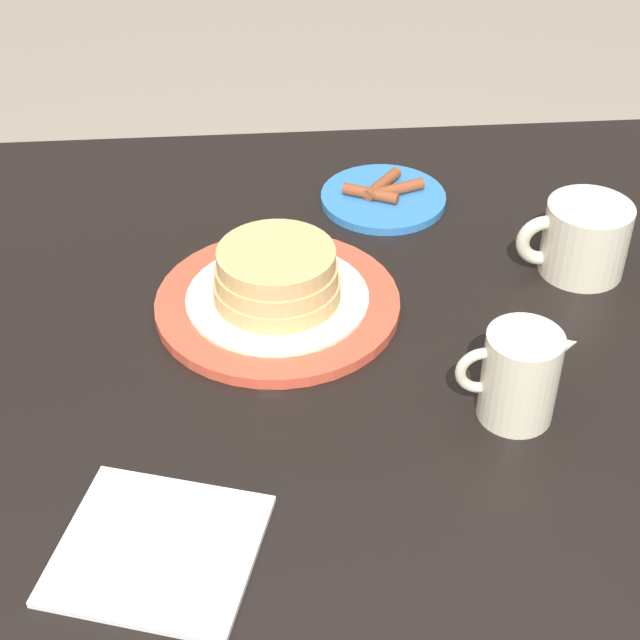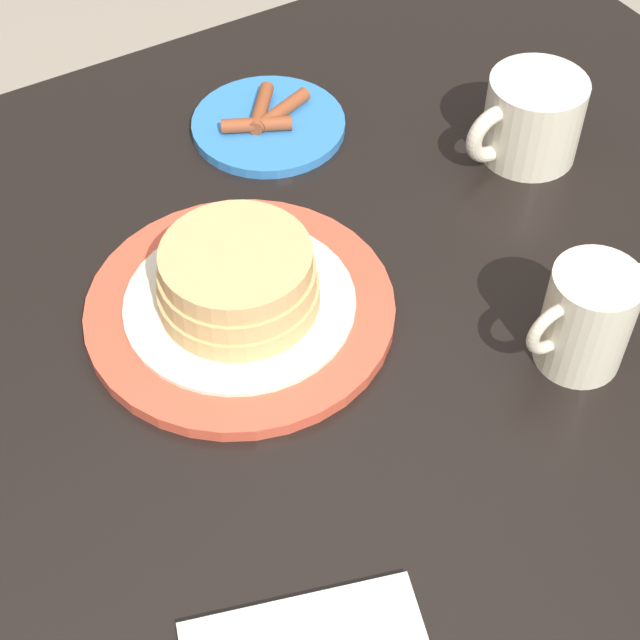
{
  "view_description": "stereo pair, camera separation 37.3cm",
  "coord_description": "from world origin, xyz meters",
  "px_view_note": "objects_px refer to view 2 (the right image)",
  "views": [
    {
      "loc": [
        0.05,
        0.76,
        1.38
      ],
      "look_at": [
        -0.01,
        0.02,
        0.79
      ],
      "focal_mm": 55.0,
      "sensor_mm": 36.0,
      "label": 1
    },
    {
      "loc": [
        0.25,
        0.44,
        1.36
      ],
      "look_at": [
        -0.01,
        0.02,
        0.79
      ],
      "focal_mm": 55.0,
      "sensor_mm": 36.0,
      "label": 2
    }
  ],
  "objects_px": {
    "pancake_plate": "(239,293)",
    "coffee_mug": "(530,118)",
    "creamer_pitcher": "(588,316)",
    "side_plate_bacon": "(268,123)"
  },
  "relations": [
    {
      "from": "pancake_plate",
      "to": "coffee_mug",
      "type": "relative_size",
      "value": 2.09
    },
    {
      "from": "pancake_plate",
      "to": "coffee_mug",
      "type": "height_order",
      "value": "coffee_mug"
    },
    {
      "from": "pancake_plate",
      "to": "creamer_pitcher",
      "type": "bearing_deg",
      "value": 139.88
    },
    {
      "from": "coffee_mug",
      "to": "side_plate_bacon",
      "type": "bearing_deg",
      "value": -39.26
    },
    {
      "from": "side_plate_bacon",
      "to": "creamer_pitcher",
      "type": "relative_size",
      "value": 1.39
    },
    {
      "from": "pancake_plate",
      "to": "side_plate_bacon",
      "type": "bearing_deg",
      "value": -124.11
    },
    {
      "from": "coffee_mug",
      "to": "creamer_pitcher",
      "type": "xyz_separation_m",
      "value": [
        0.12,
        0.22,
        0.01
      ]
    },
    {
      "from": "side_plate_bacon",
      "to": "coffee_mug",
      "type": "distance_m",
      "value": 0.25
    },
    {
      "from": "side_plate_bacon",
      "to": "creamer_pitcher",
      "type": "distance_m",
      "value": 0.38
    },
    {
      "from": "creamer_pitcher",
      "to": "coffee_mug",
      "type": "bearing_deg",
      "value": -119.08
    }
  ]
}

